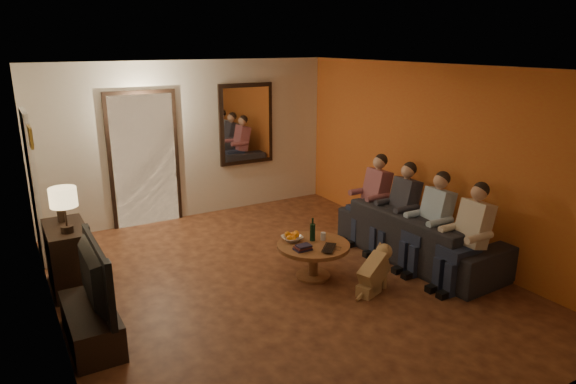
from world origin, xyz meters
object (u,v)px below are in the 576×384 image
table_lamp (65,210)px  sofa (420,235)px  person_c (400,212)px  bowl (292,238)px  tv_stand (91,325)px  person_b (432,225)px  dresser (69,257)px  tv (86,277)px  person_a (469,240)px  wine_bottle (313,229)px  laptop (333,249)px  person_d (373,201)px  coffee_table (313,260)px  dog (374,270)px

table_lamp → sofa: (4.26, -1.25, -0.71)m
person_c → bowl: person_c is taller
tv_stand → person_b: 4.21m
dresser → tv: 1.39m
person_a → wine_bottle: 1.89m
person_b → laptop: 1.40m
person_a → wine_bottle: (-1.42, 1.25, 0.01)m
dresser → tv_stand: (0.00, -1.35, -0.21)m
bowl → dresser: bearing=158.2°
person_d → laptop: (-1.37, -0.93, -0.14)m
bowl → wine_bottle: 0.29m
tv → laptop: tv is taller
tv → coffee_table: tv is taller
table_lamp → person_c: 4.30m
dresser → person_d: size_ratio=0.74×
person_b → person_c: size_ratio=1.00×
person_d → dog: size_ratio=2.14×
wine_bottle → person_d: bearing=21.3°
tv → coffee_table: (2.70, 0.13, -0.48)m
table_lamp → wine_bottle: 2.93m
person_d → tv: bearing=-169.4°
tv_stand → wine_bottle: wine_bottle is taller
tv_stand → sofa: size_ratio=0.46×
person_c → wine_bottle: 1.42m
table_lamp → bowl: (2.52, -0.79, -0.58)m
person_a → sofa: bearing=83.7°
sofa → bowl: sofa is taller
sofa → laptop: (-1.47, -0.03, 0.11)m
dresser → sofa: bearing=-19.0°
dresser → bowl: dresser is taller
dresser → wine_bottle: dresser is taller
person_a → person_b: (0.00, 0.60, 0.00)m
tv → bowl: 2.55m
tv → person_c: size_ratio=0.98×
person_a → wine_bottle: size_ratio=3.87×
tv_stand → person_d: person_d is taller
dresser → table_lamp: bearing=-90.0°
table_lamp → person_d: bearing=-4.8°
person_d → dog: (-1.06, -1.35, -0.32)m
person_c → coffee_table: size_ratio=1.31×
person_c → dog: bearing=-144.8°
dresser → table_lamp: (0.00, -0.22, 0.66)m
sofa → coffee_table: 1.59m
person_a → coffee_table: person_a is taller
dresser → person_b: bearing=-23.1°
table_lamp → coffee_table: bearing=-20.5°
coffee_table → laptop: 0.38m
sofa → dog: 1.25m
dresser → bowl: bearing=-21.8°
person_d → dog: person_d is taller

